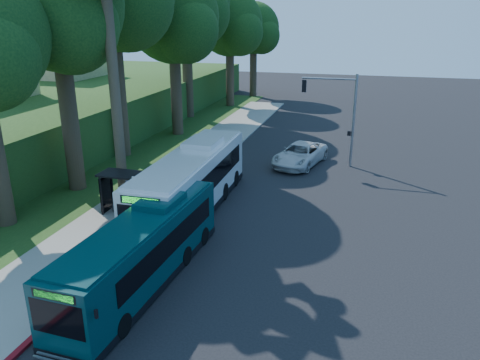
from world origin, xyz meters
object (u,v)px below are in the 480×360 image
(bus_shelter, at_px, (125,185))
(white_bus, at_px, (192,181))
(teal_bus, at_px, (144,248))
(pickup, at_px, (300,154))

(bus_shelter, bearing_deg, white_bus, 23.34)
(teal_bus, relative_size, pickup, 1.83)
(bus_shelter, bearing_deg, pickup, 55.94)
(pickup, bearing_deg, teal_bus, -88.65)
(white_bus, bearing_deg, bus_shelter, -157.41)
(pickup, bearing_deg, bus_shelter, -110.94)
(white_bus, xyz_separation_m, teal_bus, (0.84, -7.93, -0.29))
(bus_shelter, distance_m, white_bus, 3.85)
(teal_bus, bearing_deg, bus_shelter, 126.88)
(bus_shelter, relative_size, pickup, 0.53)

